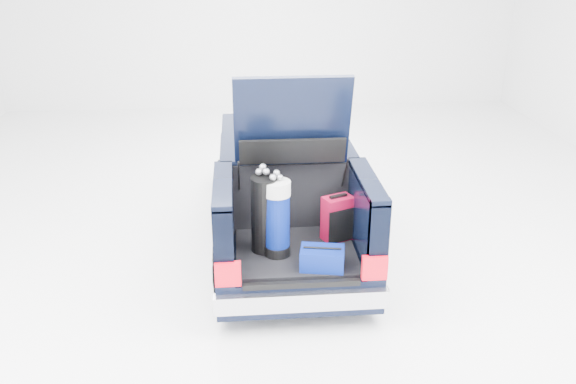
{
  "coord_description": "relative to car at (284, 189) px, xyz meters",
  "views": [
    {
      "loc": [
        -0.59,
        -7.44,
        3.81
      ],
      "look_at": [
        0.0,
        -0.5,
        0.88
      ],
      "focal_mm": 38.0,
      "sensor_mm": 36.0,
      "label": 1
    }
  ],
  "objects": [
    {
      "name": "ground",
      "position": [
        0.0,
        -0.11,
        -0.67
      ],
      "size": [
        14.0,
        14.0,
        0.0
      ],
      "primitive_type": "plane",
      "color": "white",
      "rests_on": "ground"
    },
    {
      "name": "car",
      "position": [
        0.0,
        0.0,
        0.0
      ],
      "size": [
        1.87,
        4.65,
        2.47
      ],
      "color": "black",
      "rests_on": "ground"
    },
    {
      "name": "red_suitcase",
      "position": [
        0.5,
        -1.37,
        0.18
      ],
      "size": [
        0.38,
        0.33,
        0.55
      ],
      "rotation": [
        0.0,
        0.0,
        0.4
      ],
      "color": "maroon",
      "rests_on": "car"
    },
    {
      "name": "black_golf_bag",
      "position": [
        -0.35,
        -1.59,
        0.38
      ],
      "size": [
        0.3,
        0.37,
        1.0
      ],
      "rotation": [
        0.0,
        0.0,
        0.09
      ],
      "color": "black",
      "rests_on": "car"
    },
    {
      "name": "blue_golf_bag",
      "position": [
        -0.21,
        -1.67,
        0.37
      ],
      "size": [
        0.31,
        0.31,
        0.97
      ],
      "rotation": [
        0.0,
        0.0,
        -0.08
      ],
      "color": "black",
      "rests_on": "car"
    },
    {
      "name": "blue_duffel",
      "position": [
        0.24,
        -2.0,
        0.04
      ],
      "size": [
        0.5,
        0.37,
        0.24
      ],
      "rotation": [
        0.0,
        0.0,
        -0.18
      ],
      "color": "#041463",
      "rests_on": "car"
    }
  ]
}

